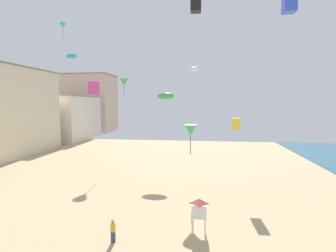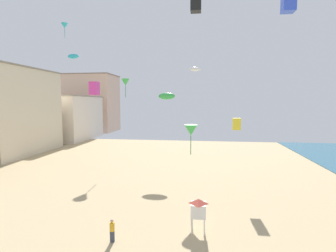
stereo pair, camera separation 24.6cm
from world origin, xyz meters
name	(u,v)px [view 1 (the left image)]	position (x,y,z in m)	size (l,w,h in m)	color
boardwalk_hotel_far	(59,117)	(-29.70, 59.43, 5.71)	(16.72, 17.75, 11.41)	silver
boardwalk_hotel_distant	(88,103)	(-29.70, 77.64, 9.40)	(17.14, 12.63, 18.79)	beige
kite_flyer	(113,230)	(1.71, 11.96, 0.92)	(0.34, 0.34, 1.64)	#383D4C
lifeguard_stand	(199,208)	(7.61, 14.17, 1.84)	(1.10, 1.10, 2.55)	white
kite_blue_box	(289,3)	(12.70, 11.87, 15.47)	(0.71, 0.71, 1.12)	blue
kite_magenta_box	(94,88)	(-2.80, 19.93, 11.06)	(0.82, 0.82, 1.29)	#DB3D9E
kite_green_parafoil	(166,96)	(2.17, 36.03, 10.67)	(2.67, 0.74, 1.04)	green
kite_cyan_delta	(63,25)	(-13.71, 34.28, 21.58)	(0.98, 0.98, 2.23)	#2DB7CC
kite_green_delta	(191,130)	(6.61, 22.94, 6.71)	(1.42, 1.42, 3.24)	green
kite_yellow_box	(236,124)	(11.74, 25.94, 7.19)	(0.86, 0.86, 1.35)	yellow
kite_cyan_parafoil	(72,56)	(-11.89, 33.25, 16.71)	(1.81, 0.50, 0.70)	#2DB7CC
kite_green_delta_2	(124,82)	(-5.44, 38.91, 13.15)	(1.40, 1.40, 3.19)	green
kite_white_parafoil	(194,69)	(6.80, 29.49, 13.98)	(1.42, 0.40, 0.55)	white
kite_black_box	(196,3)	(7.13, 18.91, 18.27)	(0.92, 0.92, 1.45)	black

